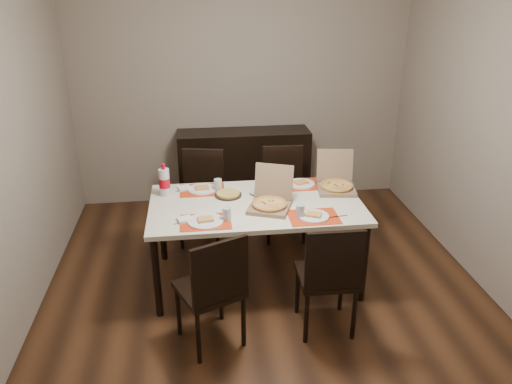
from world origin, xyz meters
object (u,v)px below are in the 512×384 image
Objects in this scene: soda_bottle at (164,182)px; dip_bowl at (256,193)px; pizza_box_center at (270,201)px; chair_near_left at (213,287)px; chair_near_right at (329,275)px; sideboard at (244,168)px; dining_table at (256,210)px; chair_far_right at (284,188)px; chair_far_left at (202,192)px.

dip_bowl is at bearing -5.86° from soda_bottle.
pizza_box_center is at bearing -73.12° from dip_bowl.
chair_near_left is at bearing -124.61° from pizza_box_center.
sideboard is at bearing 99.06° from chair_near_right.
dip_bowl is at bearing 83.62° from dining_table.
chair_far_right is 1.34m from soda_bottle.
sideboard is 1.61× the size of chair_far_left.
dining_table is 0.20m from dip_bowl.
chair_far_left is at bearing 179.87° from chair_far_right.
chair_far_left is at bearing 125.58° from dip_bowl.
sideboard is 1.62m from dining_table.
soda_bottle is at bearing 161.28° from dining_table.
chair_near_right reaches higher than sideboard.
chair_near_right is (0.85, 0.06, 0.00)m from chair_near_left.
sideboard is 1.74m from pizza_box_center.
soda_bottle is at bearing 138.84° from chair_near_right.
sideboard is 2.43m from chair_near_right.
sideboard is 0.92m from chair_far_left.
chair_far_left is at bearing -123.15° from sideboard.
dining_table is at bearing -96.38° from dip_bowl.
chair_far_right reaches higher than dining_table.
soda_bottle reaches higher than chair_far_right.
chair_near_right is 1.00× the size of chair_far_left.
chair_near_left is at bearing -176.30° from chair_near_right.
chair_near_right is at bearing -61.07° from dining_table.
dip_bowl is at bearing 67.43° from chair_near_left.
soda_bottle reaches higher than chair_far_left.
chair_near_right is 1.00× the size of chair_far_right.
chair_far_right is 2.04× the size of pizza_box_center.
sideboard is 2.50m from chair_near_left.
dining_table is at bearing 64.38° from chair_near_left.
soda_bottle is at bearing 174.14° from dip_bowl.
chair_far_right is 8.84× the size of dip_bowl.
pizza_box_center reaches higher than dining_table.
sideboard is 1.61× the size of chair_far_right.
chair_near_left is 1.00× the size of chair_far_right.
dip_bowl is 0.36× the size of soda_bottle.
chair_near_left is at bearing -115.46° from chair_far_right.
dining_table is 1.94× the size of chair_far_right.
dip_bowl is (0.02, 0.18, 0.08)m from dining_table.
sideboard is at bearing 88.41° from dip_bowl.
pizza_box_center is at bearing 55.39° from chair_near_left.
chair_near_right and chair_far_right have the same top height.
pizza_box_center reaches higher than chair_near_right.
chair_near_left is 8.84× the size of dip_bowl.
chair_far_left reaches higher than dining_table.
pizza_box_center is at bearing 115.77° from chair_near_right.
sideboard is 1.45m from dip_bowl.
chair_far_right is at bearing 25.93° from soda_bottle.
chair_far_right reaches higher than dip_bowl.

